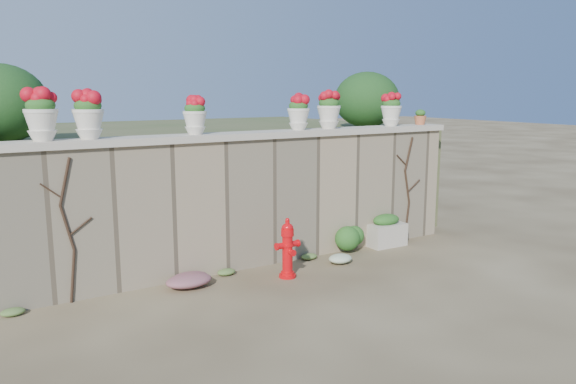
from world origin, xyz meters
TOP-DOWN VIEW (x-y plane):
  - ground at (0.00, 0.00)m, footprint 80.00×80.00m
  - stone_wall at (0.00, 1.80)m, footprint 8.00×0.40m
  - wall_cap at (0.00, 1.80)m, footprint 8.10×0.52m
  - raised_fill at (0.00, 5.00)m, footprint 9.00×6.00m
  - back_shrub_left at (-3.20, 3.00)m, footprint 1.30×1.30m
  - back_shrub_right at (3.40, 3.00)m, footprint 1.30×1.30m
  - vine_left at (-2.67, 1.58)m, footprint 0.60×0.04m
  - vine_right at (3.23, 1.58)m, footprint 0.60×0.04m
  - fire_hydrant at (0.23, 0.94)m, footprint 0.38×0.27m
  - planter_box at (2.64, 1.48)m, footprint 0.70×0.42m
  - green_shrub at (1.86, 1.49)m, footprint 0.61×0.55m
  - magenta_clump at (-1.11, 1.36)m, footprint 0.94×0.63m
  - white_flowers at (1.27, 1.08)m, footprint 0.53×0.42m
  - urn_pot_0 at (-2.86, 1.80)m, footprint 0.41×0.41m
  - urn_pot_1 at (-2.29, 1.80)m, footprint 0.40×0.40m
  - urn_pot_2 at (-0.80, 1.80)m, footprint 0.35×0.35m
  - urn_pot_3 at (0.98, 1.80)m, footprint 0.36×0.36m
  - urn_pot_4 at (1.58, 1.80)m, footprint 0.39×0.39m
  - urn_pot_5 at (2.97, 1.80)m, footprint 0.37×0.37m
  - terracotta_pot at (3.69, 1.80)m, footprint 0.23×0.23m

SIDE VIEW (x-z plane):
  - ground at x=0.00m, z-range 0.00..0.00m
  - white_flowers at x=1.27m, z-range 0.00..0.19m
  - magenta_clump at x=-1.11m, z-range 0.00..0.25m
  - planter_box at x=2.64m, z-range -0.02..0.55m
  - green_shrub at x=1.86m, z-range 0.00..0.58m
  - fire_hydrant at x=0.23m, z-range 0.00..0.89m
  - vine_left at x=-2.67m, z-range 0.04..1.94m
  - vine_right at x=3.23m, z-range 0.04..1.94m
  - stone_wall at x=0.00m, z-range 0.00..2.00m
  - raised_fill at x=0.00m, z-range 0.00..2.00m
  - wall_cap at x=0.00m, z-range 2.00..2.10m
  - terracotta_pot at x=3.69m, z-range 2.09..2.36m
  - urn_pot_2 at x=-0.80m, z-range 2.10..2.64m
  - urn_pot_3 at x=0.98m, z-range 2.10..2.66m
  - urn_pot_5 at x=2.97m, z-range 2.10..2.68m
  - urn_pot_4 at x=1.58m, z-range 2.10..2.71m
  - urn_pot_1 at x=-2.29m, z-range 2.10..2.72m
  - urn_pot_0 at x=-2.86m, z-range 2.10..2.74m
  - back_shrub_left at x=-3.20m, z-range 2.00..3.10m
  - back_shrub_right at x=3.40m, z-range 2.00..3.10m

